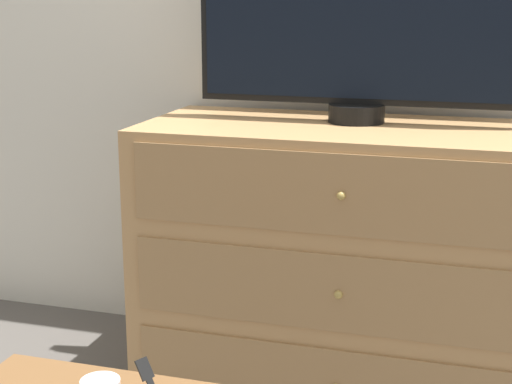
% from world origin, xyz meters
% --- Properties ---
extents(ground_plane, '(12.00, 12.00, 0.00)m').
position_xyz_m(ground_plane, '(0.00, 0.00, 0.00)').
color(ground_plane, '#56514C').
extents(dresser, '(1.32, 0.59, 0.85)m').
position_xyz_m(dresser, '(-0.06, -0.32, 0.42)').
color(dresser, tan).
rests_on(dresser, ground_plane).
extents(tv, '(1.00, 0.17, 0.71)m').
position_xyz_m(tv, '(-0.08, -0.24, 1.22)').
color(tv, black).
rests_on(tv, dresser).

